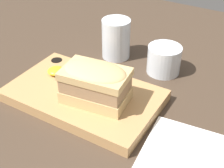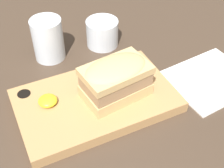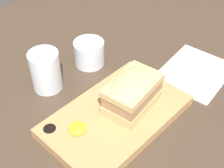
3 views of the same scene
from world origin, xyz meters
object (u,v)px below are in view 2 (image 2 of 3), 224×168
object	(u,v)px
sandwich	(116,78)
wine_glass	(102,34)
napkin	(210,79)
water_glass	(48,42)
serving_board	(97,100)

from	to	relation	value
sandwich	wine_glass	world-z (taller)	sandwich
wine_glass	napkin	world-z (taller)	wine_glass
water_glass	sandwich	bearing A→B (deg)	-70.28
wine_glass	sandwich	bearing A→B (deg)	-106.88
water_glass	wine_glass	size ratio (longest dim) A/B	1.27
serving_board	wine_glass	distance (cm)	22.06
water_glass	wine_glass	xyz separation A→B (cm)	(13.94, -0.63, -1.45)
wine_glass	napkin	xyz separation A→B (cm)	(16.57, -23.56, -2.86)
wine_glass	napkin	bearing A→B (deg)	-54.88
serving_board	sandwich	world-z (taller)	sandwich
water_glass	wine_glass	world-z (taller)	water_glass
serving_board	sandwich	distance (cm)	6.90
serving_board	sandwich	size ratio (longest dim) A/B	2.29
napkin	water_glass	bearing A→B (deg)	141.59
serving_board	napkin	bearing A→B (deg)	-8.61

